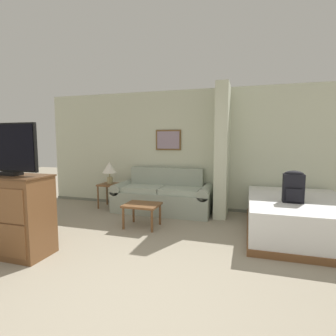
{
  "coord_description": "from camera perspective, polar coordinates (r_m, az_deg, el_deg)",
  "views": [
    {
      "loc": [
        1.1,
        -2.04,
        1.52
      ],
      "look_at": [
        -0.17,
        2.15,
        1.05
      ],
      "focal_mm": 28.0,
      "sensor_mm": 36.0,
      "label": 1
    }
  ],
  "objects": [
    {
      "name": "bed",
      "position": [
        4.75,
        26.31,
        -9.42
      ],
      "size": [
        1.54,
        2.13,
        0.59
      ],
      "color": "brown",
      "rests_on": "ground_plane"
    },
    {
      "name": "tv_dresser",
      "position": [
        4.06,
        -30.52,
        -8.83
      ],
      "size": [
        0.98,
        0.52,
        1.06
      ],
      "color": "brown",
      "rests_on": "ground_plane"
    },
    {
      "name": "tv",
      "position": [
        3.94,
        -31.2,
        3.51
      ],
      "size": [
        0.84,
        0.16,
        0.67
      ],
      "color": "black",
      "rests_on": "tv_dresser"
    },
    {
      "name": "table_lamp",
      "position": [
        5.99,
        -12.61,
        -0.1
      ],
      "size": [
        0.32,
        0.32,
        0.5
      ],
      "color": "tan",
      "rests_on": "side_table"
    },
    {
      "name": "side_table",
      "position": [
        6.05,
        -12.52,
        -4.21
      ],
      "size": [
        0.45,
        0.45,
        0.54
      ],
      "color": "brown",
      "rests_on": "ground_plane"
    },
    {
      "name": "couch",
      "position": [
        5.6,
        -1.12,
        -6.15
      ],
      "size": [
        2.07,
        0.84,
        0.91
      ],
      "color": "#99A393",
      "rests_on": "ground_plane"
    },
    {
      "name": "backpack",
      "position": [
        4.34,
        25.63,
        -3.59
      ],
      "size": [
        0.29,
        0.19,
        0.48
      ],
      "color": "black",
      "rests_on": "bed"
    },
    {
      "name": "ground_plane",
      "position": [
        2.77,
        -10.73,
        -27.22
      ],
      "size": [
        20.0,
        20.0,
        0.0
      ],
      "primitive_type": "plane",
      "color": "gray"
    },
    {
      "name": "wall_back",
      "position": [
        5.8,
        5.91,
        3.86
      ],
      "size": [
        7.22,
        0.16,
        2.6
      ],
      "color": "beige",
      "rests_on": "ground_plane"
    },
    {
      "name": "coffee_table",
      "position": [
        4.64,
        -5.66,
        -8.45
      ],
      "size": [
        0.6,
        0.5,
        0.41
      ],
      "color": "brown",
      "rests_on": "ground_plane"
    },
    {
      "name": "wall_partition_pillar",
      "position": [
        5.3,
        11.71,
        3.62
      ],
      "size": [
        0.24,
        0.7,
        2.6
      ],
      "color": "beige",
      "rests_on": "ground_plane"
    }
  ]
}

